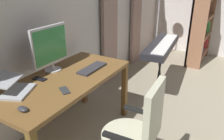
{
  "coord_description": "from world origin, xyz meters",
  "views": [
    {
      "loc": [
        2.62,
        -0.74,
        1.72
      ],
      "look_at": [
        1.15,
        -1.61,
        0.99
      ],
      "focal_mm": 35.78,
      "sensor_mm": 36.0,
      "label": 1
    }
  ],
  "objects_px": {
    "computer_keyboard": "(92,68)",
    "bookshelf": "(201,17)",
    "computer_monitor": "(50,47)",
    "laptop": "(13,87)",
    "cell_phone_by_monitor": "(40,79)",
    "piano_keyboard": "(162,47)",
    "computer_mouse": "(23,109)",
    "desk": "(65,86)",
    "cell_phone_face_up": "(65,90)"
  },
  "relations": [
    {
      "from": "computer_keyboard",
      "to": "bookshelf",
      "type": "height_order",
      "value": "bookshelf"
    },
    {
      "from": "computer_monitor",
      "to": "laptop",
      "type": "distance_m",
      "value": 0.6
    },
    {
      "from": "cell_phone_by_monitor",
      "to": "piano_keyboard",
      "type": "height_order",
      "value": "piano_keyboard"
    },
    {
      "from": "computer_mouse",
      "to": "desk",
      "type": "bearing_deg",
      "value": -168.14
    },
    {
      "from": "computer_keyboard",
      "to": "bookshelf",
      "type": "bearing_deg",
      "value": 168.92
    },
    {
      "from": "laptop",
      "to": "cell_phone_face_up",
      "type": "relative_size",
      "value": 2.9
    },
    {
      "from": "piano_keyboard",
      "to": "laptop",
      "type": "bearing_deg",
      "value": -23.8
    },
    {
      "from": "cell_phone_face_up",
      "to": "piano_keyboard",
      "type": "distance_m",
      "value": 1.9
    },
    {
      "from": "computer_mouse",
      "to": "bookshelf",
      "type": "bearing_deg",
      "value": 171.73
    },
    {
      "from": "computer_keyboard",
      "to": "computer_mouse",
      "type": "bearing_deg",
      "value": 0.77
    },
    {
      "from": "computer_monitor",
      "to": "laptop",
      "type": "height_order",
      "value": "computer_monitor"
    },
    {
      "from": "desk",
      "to": "bookshelf",
      "type": "bearing_deg",
      "value": 168.07
    },
    {
      "from": "cell_phone_by_monitor",
      "to": "bookshelf",
      "type": "xyz_separation_m",
      "value": [
        -3.46,
        0.89,
        0.18
      ]
    },
    {
      "from": "laptop",
      "to": "computer_keyboard",
      "type": "bearing_deg",
      "value": 133.88
    },
    {
      "from": "computer_monitor",
      "to": "bookshelf",
      "type": "bearing_deg",
      "value": 163.57
    },
    {
      "from": "desk",
      "to": "laptop",
      "type": "distance_m",
      "value": 0.51
    },
    {
      "from": "computer_keyboard",
      "to": "piano_keyboard",
      "type": "bearing_deg",
      "value": 165.38
    },
    {
      "from": "laptop",
      "to": "piano_keyboard",
      "type": "distance_m",
      "value": 2.23
    },
    {
      "from": "computer_monitor",
      "to": "cell_phone_by_monitor",
      "type": "bearing_deg",
      "value": 13.47
    },
    {
      "from": "computer_mouse",
      "to": "cell_phone_by_monitor",
      "type": "height_order",
      "value": "computer_mouse"
    },
    {
      "from": "computer_keyboard",
      "to": "cell_phone_face_up",
      "type": "relative_size",
      "value": 2.74
    },
    {
      "from": "computer_monitor",
      "to": "computer_keyboard",
      "type": "bearing_deg",
      "value": 122.98
    },
    {
      "from": "computer_keyboard",
      "to": "cell_phone_by_monitor",
      "type": "height_order",
      "value": "computer_keyboard"
    },
    {
      "from": "computer_mouse",
      "to": "cell_phone_by_monitor",
      "type": "xyz_separation_m",
      "value": [
        -0.47,
        -0.32,
        -0.01
      ]
    },
    {
      "from": "computer_mouse",
      "to": "bookshelf",
      "type": "height_order",
      "value": "bookshelf"
    },
    {
      "from": "cell_phone_by_monitor",
      "to": "piano_keyboard",
      "type": "bearing_deg",
      "value": 154.55
    },
    {
      "from": "desk",
      "to": "piano_keyboard",
      "type": "xyz_separation_m",
      "value": [
        -1.67,
        0.47,
        0.05
      ]
    },
    {
      "from": "cell_phone_face_up",
      "to": "computer_mouse",
      "type": "bearing_deg",
      "value": 23.14
    },
    {
      "from": "desk",
      "to": "cell_phone_by_monitor",
      "type": "distance_m",
      "value": 0.26
    },
    {
      "from": "desk",
      "to": "computer_keyboard",
      "type": "distance_m",
      "value": 0.37
    },
    {
      "from": "laptop",
      "to": "computer_mouse",
      "type": "distance_m",
      "value": 0.36
    },
    {
      "from": "laptop",
      "to": "piano_keyboard",
      "type": "xyz_separation_m",
      "value": [
        -2.13,
        0.65,
        -0.09
      ]
    },
    {
      "from": "computer_monitor",
      "to": "cell_phone_by_monitor",
      "type": "height_order",
      "value": "computer_monitor"
    },
    {
      "from": "computer_mouse",
      "to": "bookshelf",
      "type": "distance_m",
      "value": 3.97
    },
    {
      "from": "laptop",
      "to": "bookshelf",
      "type": "relative_size",
      "value": 0.22
    },
    {
      "from": "computer_keyboard",
      "to": "computer_mouse",
      "type": "height_order",
      "value": "computer_mouse"
    },
    {
      "from": "computer_monitor",
      "to": "computer_mouse",
      "type": "distance_m",
      "value": 0.84
    },
    {
      "from": "computer_keyboard",
      "to": "laptop",
      "type": "bearing_deg",
      "value": -21.1
    },
    {
      "from": "laptop",
      "to": "computer_mouse",
      "type": "relative_size",
      "value": 4.18
    },
    {
      "from": "computer_monitor",
      "to": "cell_phone_by_monitor",
      "type": "xyz_separation_m",
      "value": [
        0.25,
        0.06,
        -0.26
      ]
    },
    {
      "from": "cell_phone_face_up",
      "to": "computer_monitor",
      "type": "bearing_deg",
      "value": -93.31
    },
    {
      "from": "bookshelf",
      "to": "desk",
      "type": "bearing_deg",
      "value": -11.93
    },
    {
      "from": "computer_monitor",
      "to": "computer_mouse",
      "type": "xyz_separation_m",
      "value": [
        0.71,
        0.38,
        -0.25
      ]
    },
    {
      "from": "cell_phone_by_monitor",
      "to": "piano_keyboard",
      "type": "relative_size",
      "value": 0.11
    },
    {
      "from": "computer_mouse",
      "to": "piano_keyboard",
      "type": "height_order",
      "value": "computer_mouse"
    },
    {
      "from": "computer_monitor",
      "to": "computer_keyboard",
      "type": "distance_m",
      "value": 0.5
    },
    {
      "from": "cell_phone_by_monitor",
      "to": "bookshelf",
      "type": "distance_m",
      "value": 3.58
    },
    {
      "from": "laptop",
      "to": "computer_monitor",
      "type": "bearing_deg",
      "value": 161.23
    },
    {
      "from": "computer_keyboard",
      "to": "cell_phone_by_monitor",
      "type": "bearing_deg",
      "value": -32.43
    },
    {
      "from": "computer_keyboard",
      "to": "piano_keyboard",
      "type": "height_order",
      "value": "piano_keyboard"
    }
  ]
}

